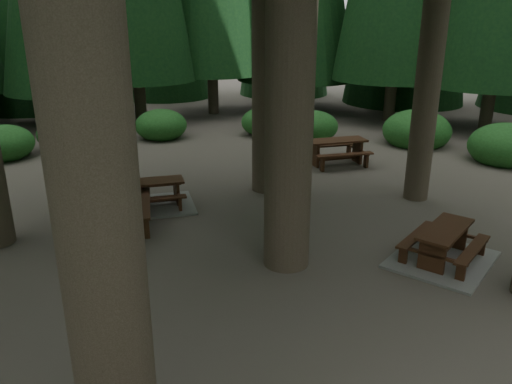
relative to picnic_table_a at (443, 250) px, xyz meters
name	(u,v)px	position (x,y,z in m)	size (l,w,h in m)	color
ground	(252,276)	(-3.52, 0.96, -0.22)	(80.00, 80.00, 0.00)	#544E44
picnic_table_a	(443,250)	(0.00, 0.00, 0.00)	(2.52, 2.38, 0.68)	gray
picnic_table_b	(113,202)	(-5.34, 4.28, 0.35)	(1.98, 2.27, 0.85)	#381C10
picnic_table_c	(152,199)	(-4.31, 5.11, 0.00)	(2.23, 1.95, 0.67)	gray
picnic_table_d	(337,148)	(1.85, 6.43, 0.30)	(2.01, 1.72, 0.78)	#381C10
shrub_ring	(269,233)	(-2.82, 1.71, 0.18)	(23.86, 24.64, 1.49)	#225A1E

